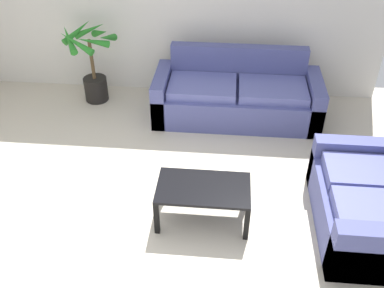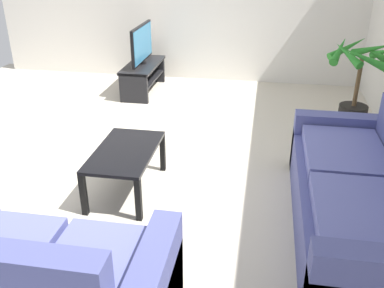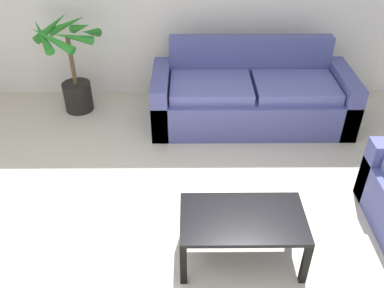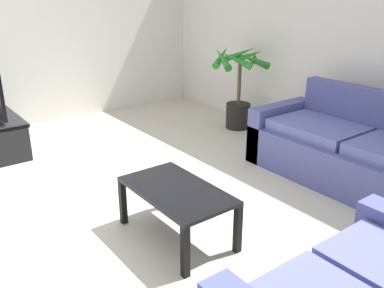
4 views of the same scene
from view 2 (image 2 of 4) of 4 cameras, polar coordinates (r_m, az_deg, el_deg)
ground_plane at (r=4.78m, az=-9.22°, el=-1.64°), size 6.60×6.60×0.00m
couch_main at (r=3.65m, az=21.38°, el=-7.03°), size 2.23×0.90×0.90m
tv_stand at (r=6.71m, az=-6.47°, el=9.28°), size 1.10×0.45×0.44m
tv at (r=6.59m, az=-6.64°, el=13.04°), size 0.95×0.10×0.57m
coffee_table at (r=3.98m, az=-8.80°, el=-1.55°), size 0.93×0.53×0.42m
potted_palm at (r=5.45m, az=20.82°, el=6.75°), size 0.75×0.76×1.13m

